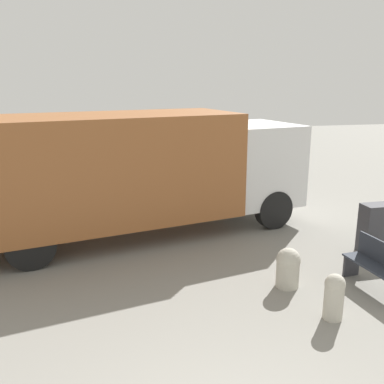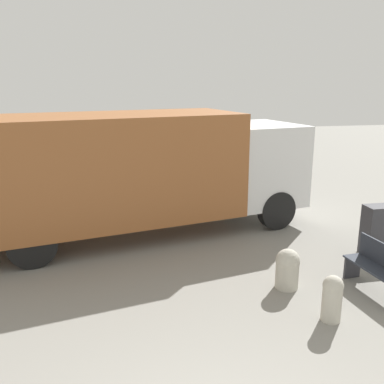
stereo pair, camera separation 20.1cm
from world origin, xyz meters
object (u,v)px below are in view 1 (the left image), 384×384
object	(u,v)px
bollard_far_bench	(288,267)
bollard_near_bench	(334,295)
utility_box	(375,228)
delivery_truck	(136,168)
park_bench	(380,266)

from	to	relation	value
bollard_far_bench	bollard_near_bench	bearing A→B (deg)	-78.76
utility_box	bollard_far_bench	bearing A→B (deg)	-156.86
delivery_truck	park_bench	size ratio (longest dim) A/B	6.02
delivery_truck	bollard_near_bench	xyz separation A→B (m)	(2.63, -4.59, -1.25)
delivery_truck	bollard_far_bench	distance (m)	4.36
park_bench	bollard_near_bench	xyz separation A→B (m)	(-1.30, -0.67, -0.06)
delivery_truck	utility_box	size ratio (longest dim) A/B	7.88
delivery_truck	park_bench	bearing A→B (deg)	-56.93
utility_box	park_bench	bearing A→B (deg)	-123.02
park_bench	utility_box	distance (m)	1.92
bollard_far_bench	utility_box	distance (m)	2.80
bollard_near_bench	utility_box	bearing A→B (deg)	44.22
park_bench	utility_box	world-z (taller)	utility_box
delivery_truck	bollard_near_bench	size ratio (longest dim) A/B	11.31
park_bench	bollard_far_bench	bearing A→B (deg)	66.84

